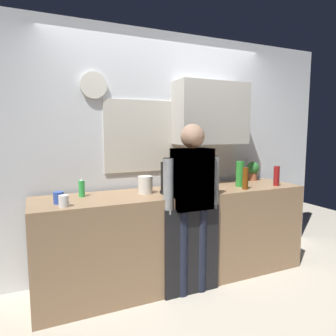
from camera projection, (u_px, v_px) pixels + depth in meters
name	position (u px, v px, depth m)	size (l,w,h in m)	color
ground_plane	(191.00, 292.00, 2.91)	(8.00, 8.00, 0.00)	beige
kitchen_counter	(177.00, 235.00, 3.13)	(2.79, 0.64, 0.93)	#937251
dishwasher_panel	(192.00, 251.00, 2.83)	(0.56, 0.02, 0.84)	black
back_wall_assembly	(167.00, 147.00, 3.41)	(4.39, 0.42, 2.60)	silver
coffee_maker	(172.00, 179.00, 2.91)	(0.20, 0.20, 0.33)	black
bottle_amber_beer	(245.00, 178.00, 3.15)	(0.06, 0.06, 0.23)	brown
bottle_red_vinegar	(276.00, 176.00, 3.36)	(0.06, 0.06, 0.22)	maroon
bottle_clear_soda	(240.00, 174.00, 3.30)	(0.09, 0.09, 0.28)	#2D8C33
cup_white_mug	(64.00, 201.00, 2.42)	(0.08, 0.08, 0.10)	white
cup_blue_mug	(59.00, 198.00, 2.53)	(0.08, 0.08, 0.10)	#3351B2
mixing_bowl	(206.00, 188.00, 3.05)	(0.22, 0.22, 0.08)	orange
potted_plant	(253.00, 170.00, 3.73)	(0.15, 0.15, 0.23)	#9E5638
dish_soap	(82.00, 188.00, 2.80)	(0.06, 0.06, 0.18)	green
storage_canister	(145.00, 185.00, 2.94)	(0.14, 0.14, 0.17)	silver
person_at_sink	(192.00, 195.00, 2.80)	(0.57, 0.22, 1.60)	black
person_guest	(192.00, 195.00, 2.80)	(0.57, 0.22, 1.60)	#3F4766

